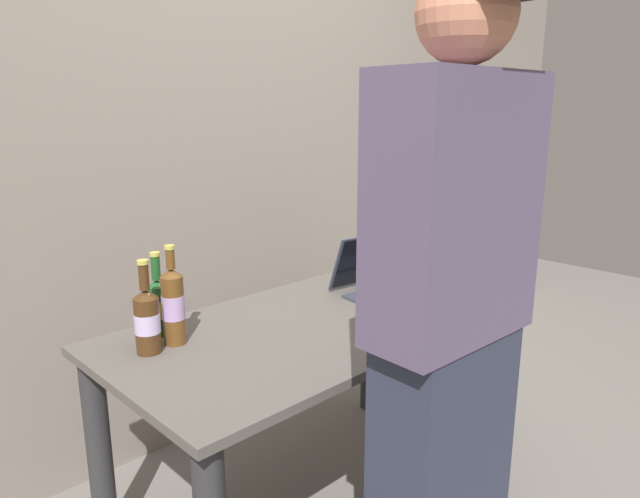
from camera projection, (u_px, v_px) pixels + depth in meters
name	position (u px, v px, depth m)	size (l,w,h in m)	color
desk	(316.00, 357.00, 2.02)	(1.44, 0.77, 0.71)	#56514C
laptop	(381.00, 281.00, 2.25)	(0.34, 0.36, 0.23)	#383D4C
beer_bottle_dark	(158.00, 305.00, 1.83)	(0.06, 0.06, 0.27)	#1E5123
beer_bottle_green	(173.00, 305.00, 1.76)	(0.07, 0.07, 0.31)	brown
beer_bottle_brown	(147.00, 319.00, 1.70)	(0.08, 0.08, 0.29)	#472B14
person_figure	(448.00, 331.00, 1.35)	(0.44, 0.29, 1.76)	#2D3347
back_wall	(189.00, 139.00, 2.37)	(6.00, 0.10, 2.60)	gray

